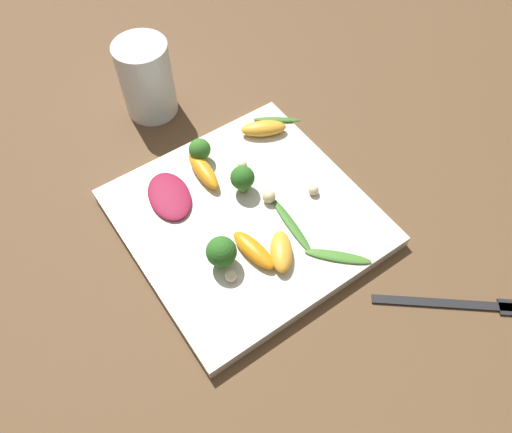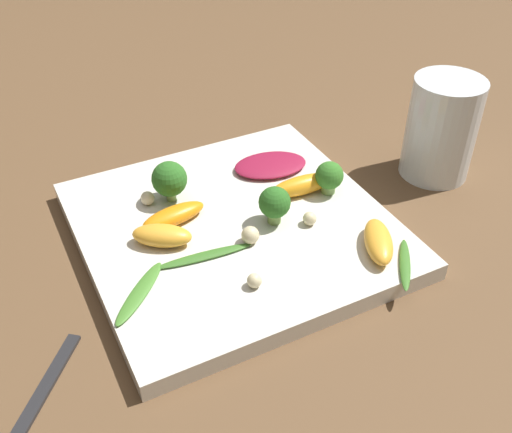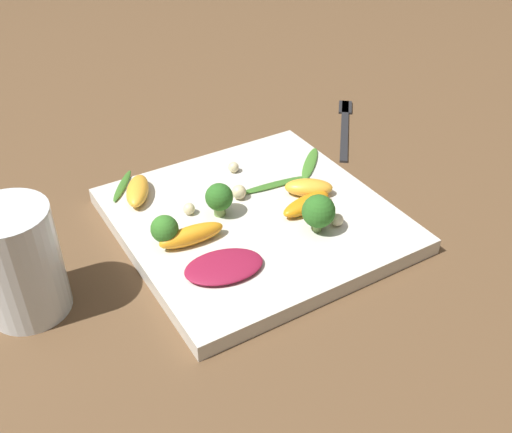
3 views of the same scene
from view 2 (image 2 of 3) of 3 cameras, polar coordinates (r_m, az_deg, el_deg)
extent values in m
plane|color=brown|center=(0.63, -2.05, -1.83)|extent=(2.40, 2.40, 0.00)
cube|color=silver|center=(0.62, -2.07, -1.14)|extent=(0.30, 0.30, 0.02)
cylinder|color=white|center=(0.73, 17.22, 8.01)|extent=(0.08, 0.08, 0.12)
ellipsoid|color=maroon|center=(0.70, 1.38, 4.93)|extent=(0.07, 0.09, 0.01)
ellipsoid|color=#FCAD33|center=(0.59, 11.58, -2.34)|extent=(0.07, 0.05, 0.02)
ellipsoid|color=orange|center=(0.62, -7.86, 0.08)|extent=(0.03, 0.07, 0.02)
ellipsoid|color=#FCAD33|center=(0.59, -8.94, -1.79)|extent=(0.06, 0.06, 0.02)
ellipsoid|color=orange|center=(0.65, 4.47, 3.01)|extent=(0.03, 0.08, 0.02)
cylinder|color=#84AD5B|center=(0.66, 7.09, 2.64)|extent=(0.02, 0.02, 0.01)
sphere|color=#387A28|center=(0.65, 7.19, 3.73)|extent=(0.03, 0.03, 0.03)
cylinder|color=#7A9E51|center=(0.65, -8.11, 2.20)|extent=(0.01, 0.01, 0.02)
sphere|color=#2D6B23|center=(0.64, -8.25, 3.56)|extent=(0.04, 0.04, 0.04)
cylinder|color=#7A9E51|center=(0.61, 1.75, 0.09)|extent=(0.01, 0.01, 0.02)
sphere|color=#2D6B23|center=(0.60, 1.78, 1.36)|extent=(0.03, 0.03, 0.03)
ellipsoid|color=#3D7528|center=(0.58, 14.00, -4.43)|extent=(0.06, 0.05, 0.00)
ellipsoid|color=#47842D|center=(0.55, -11.03, -7.13)|extent=(0.07, 0.07, 0.00)
ellipsoid|color=#3D7528|center=(0.58, -4.93, -3.76)|extent=(0.02, 0.10, 0.00)
sphere|color=beige|center=(0.54, -0.15, -6.12)|extent=(0.01, 0.01, 0.01)
sphere|color=beige|center=(0.65, -10.29, 1.73)|extent=(0.01, 0.01, 0.01)
sphere|color=beige|center=(0.61, 5.14, -0.19)|extent=(0.01, 0.01, 0.01)
sphere|color=beige|center=(0.58, -0.89, -1.89)|extent=(0.02, 0.02, 0.02)
camera|label=1|loc=(0.67, -51.62, 41.84)|focal=35.00mm
camera|label=3|loc=(1.06, 1.17, 39.66)|focal=42.00mm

